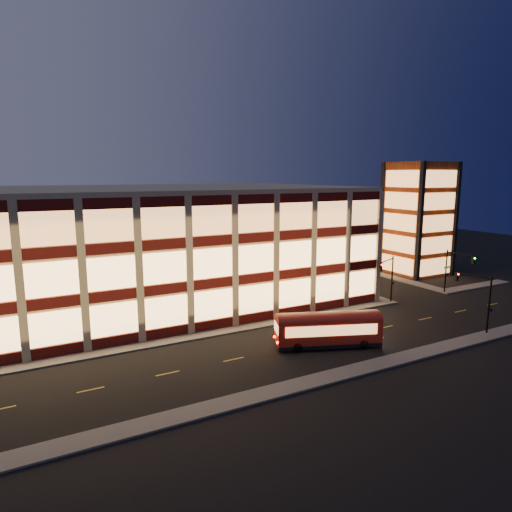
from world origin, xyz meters
TOP-DOWN VIEW (x-y plane):
  - ground at (0.00, 0.00)m, footprint 200.00×200.00m
  - sidewalk_office_south at (-3.00, 1.00)m, footprint 54.00×2.00m
  - sidewalk_office_east at (23.00, 17.00)m, footprint 2.00×30.00m
  - sidewalk_tower_south at (40.00, 1.00)m, footprint 14.00×2.00m
  - sidewalk_tower_west at (34.00, 17.00)m, footprint 2.00×30.00m
  - sidewalk_near at (0.00, -13.00)m, footprint 100.00×2.00m
  - office_building at (-2.91, 16.91)m, footprint 50.45×30.45m
  - stair_tower at (39.95, 11.95)m, footprint 8.60×8.60m
  - traffic_signal_far at (22.21, 0.24)m, footprint 3.79×1.87m
  - traffic_signal_right at (33.50, -0.62)m, footprint 1.20×4.37m
  - traffic_signal_near at (23.50, -11.03)m, footprint 0.32×4.45m
  - trolley_bus at (7.19, -7.42)m, footprint 10.05×5.86m

SIDE VIEW (x-z plane):
  - ground at x=0.00m, z-range 0.00..0.00m
  - sidewalk_office_south at x=-3.00m, z-range 0.00..0.15m
  - sidewalk_office_east at x=23.00m, z-range 0.00..0.15m
  - sidewalk_tower_south at x=40.00m, z-range 0.00..0.15m
  - sidewalk_tower_west at x=34.00m, z-range 0.00..0.15m
  - sidewalk_near at x=0.00m, z-range 0.00..0.15m
  - trolley_bus at x=7.19m, z-range 0.18..3.51m
  - traffic_signal_right at x=33.50m, z-range 1.10..7.10m
  - traffic_signal_far at x=22.21m, z-range 1.11..7.11m
  - traffic_signal_near at x=23.50m, z-range 1.13..7.13m
  - office_building at x=-2.91m, z-range 0.00..14.50m
  - stair_tower at x=39.95m, z-range -0.01..17.99m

